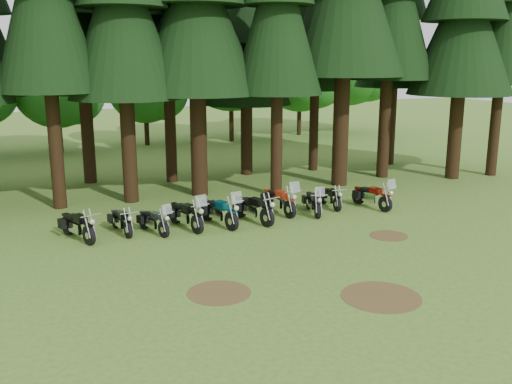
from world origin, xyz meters
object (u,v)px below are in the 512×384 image
at_px(motorcycle_4, 219,213).
at_px(motorcycle_5, 253,209).
at_px(motorcycle_1, 121,222).
at_px(motorcycle_6, 279,201).
at_px(motorcycle_0, 78,227).
at_px(motorcycle_9, 372,197).
at_px(motorcycle_8, 330,198).
at_px(motorcycle_2, 154,222).
at_px(motorcycle_7, 313,203).
at_px(motorcycle_3, 186,216).

height_order(motorcycle_4, motorcycle_5, motorcycle_4).
relative_size(motorcycle_1, motorcycle_5, 0.86).
bearing_deg(motorcycle_4, motorcycle_5, -16.39).
bearing_deg(motorcycle_4, motorcycle_6, -0.58).
height_order(motorcycle_0, motorcycle_4, motorcycle_4).
relative_size(motorcycle_0, motorcycle_5, 0.93).
height_order(motorcycle_0, motorcycle_6, motorcycle_6).
bearing_deg(motorcycle_6, motorcycle_9, -17.52).
bearing_deg(motorcycle_8, motorcycle_0, -171.53).
relative_size(motorcycle_2, motorcycle_5, 0.85).
xyz_separation_m(motorcycle_2, motorcycle_5, (4.00, -0.05, 0.07)).
bearing_deg(motorcycle_0, motorcycle_7, -21.85).
bearing_deg(motorcycle_2, motorcycle_9, -17.82).
relative_size(motorcycle_5, motorcycle_7, 1.11).
relative_size(motorcycle_3, motorcycle_5, 1.01).
distance_m(motorcycle_2, motorcycle_9, 9.60).
bearing_deg(motorcycle_1, motorcycle_8, -7.09).
bearing_deg(motorcycle_0, motorcycle_6, -17.79).
relative_size(motorcycle_3, motorcycle_8, 1.19).
xyz_separation_m(motorcycle_5, motorcycle_7, (2.81, 0.16, -0.05)).
bearing_deg(motorcycle_9, motorcycle_1, 165.57).
height_order(motorcycle_4, motorcycle_7, motorcycle_4).
bearing_deg(motorcycle_2, motorcycle_5, -18.18).
bearing_deg(motorcycle_9, motorcycle_2, 168.28).
bearing_deg(motorcycle_3, motorcycle_5, -17.18).
bearing_deg(motorcycle_1, motorcycle_9, -11.71).
relative_size(motorcycle_6, motorcycle_9, 1.07).
bearing_deg(motorcycle_5, motorcycle_9, -15.63).
xyz_separation_m(motorcycle_3, motorcycle_8, (6.72, 0.64, -0.09)).
bearing_deg(motorcycle_5, motorcycle_1, 158.15).
distance_m(motorcycle_0, motorcycle_3, 3.97).
relative_size(motorcycle_3, motorcycle_7, 1.12).
distance_m(motorcycle_1, motorcycle_8, 9.10).
bearing_deg(motorcycle_1, motorcycle_6, -6.84).
bearing_deg(motorcycle_8, motorcycle_9, -21.13).
height_order(motorcycle_6, motorcycle_9, motorcycle_6).
distance_m(motorcycle_0, motorcycle_4, 5.28).
relative_size(motorcycle_1, motorcycle_6, 0.82).
xyz_separation_m(motorcycle_1, motorcycle_6, (6.60, 0.20, 0.10)).
bearing_deg(motorcycle_5, motorcycle_6, 11.75).
height_order(motorcycle_0, motorcycle_1, motorcycle_0).
xyz_separation_m(motorcycle_0, motorcycle_1, (1.59, 0.22, -0.06)).
relative_size(motorcycle_1, motorcycle_4, 0.83).
xyz_separation_m(motorcycle_6, motorcycle_8, (2.51, 0.04, -0.10)).
distance_m(motorcycle_7, motorcycle_9, 2.80).
height_order(motorcycle_6, motorcycle_8, motorcycle_6).
bearing_deg(motorcycle_0, motorcycle_3, -23.41).
height_order(motorcycle_4, motorcycle_8, motorcycle_4).
bearing_deg(motorcycle_1, motorcycle_7, -11.52).
bearing_deg(motorcycle_9, motorcycle_8, 141.51).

